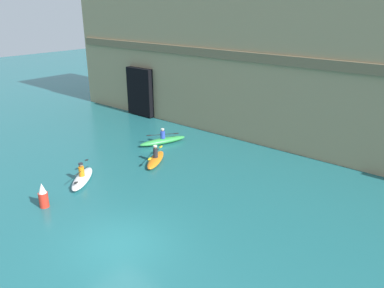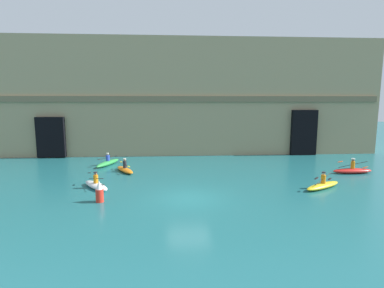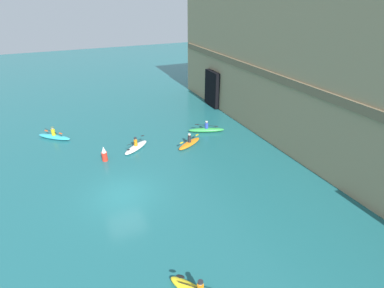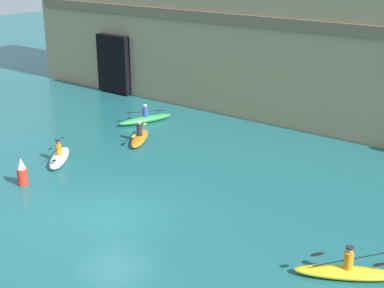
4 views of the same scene
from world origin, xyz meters
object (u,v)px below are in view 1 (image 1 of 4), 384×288
(kayak_orange, at_px, (156,159))
(kayak_white, at_px, (82,178))
(marker_buoy, at_px, (43,196))
(kayak_green, at_px, (163,140))

(kayak_orange, bearing_deg, kayak_white, -45.01)
(kayak_white, distance_m, kayak_orange, 4.61)
(kayak_white, height_order, marker_buoy, marker_buoy)
(kayak_green, bearing_deg, marker_buoy, -150.25)
(marker_buoy, bearing_deg, kayak_white, 107.90)
(kayak_white, xyz_separation_m, kayak_orange, (1.19, 4.45, -0.00))
(kayak_orange, height_order, marker_buoy, marker_buoy)
(kayak_white, xyz_separation_m, kayak_green, (-0.71, 7.06, 0.02))
(kayak_orange, distance_m, kayak_green, 3.23)
(kayak_white, distance_m, marker_buoy, 2.92)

